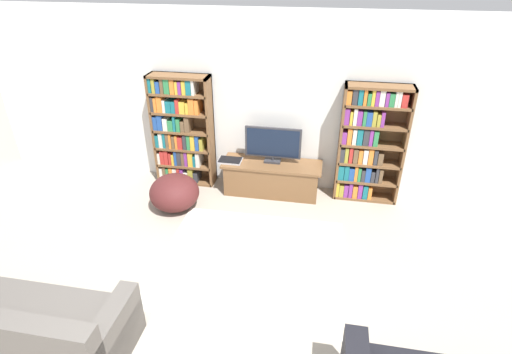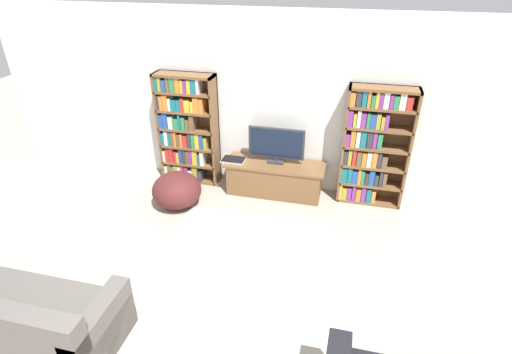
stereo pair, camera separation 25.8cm
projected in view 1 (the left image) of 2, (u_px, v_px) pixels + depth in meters
wall_back at (267, 104)px, 5.79m from camera, size 8.80×0.06×2.60m
bookshelf_left at (181, 131)px, 6.05m from camera, size 0.90×0.30×1.71m
bookshelf_right at (367, 143)px, 5.61m from camera, size 0.90×0.30×1.71m
tv_stand at (272, 178)px, 6.01m from camera, size 1.47×0.50×0.50m
television at (273, 144)px, 5.79m from camera, size 0.82×0.16×0.54m
laptop at (230, 160)px, 5.94m from camera, size 0.35×0.24×0.03m
area_rug at (251, 261)px, 4.73m from camera, size 2.14×1.92×0.02m
couch_left_sectional at (28, 331)px, 3.55m from camera, size 1.76×0.82×0.76m
beanbag_ottoman at (174, 192)px, 5.63m from camera, size 0.70×0.70×0.51m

